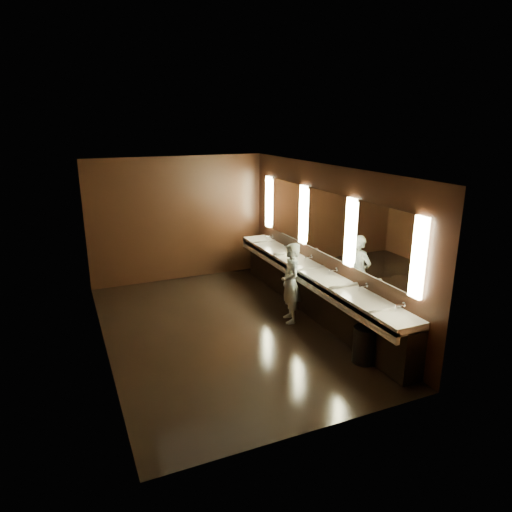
{
  "coord_description": "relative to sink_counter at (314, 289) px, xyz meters",
  "views": [
    {
      "loc": [
        -2.43,
        -6.94,
        3.55
      ],
      "look_at": [
        0.6,
        0.0,
        1.28
      ],
      "focal_mm": 32.0,
      "sensor_mm": 36.0,
      "label": 1
    }
  ],
  "objects": [
    {
      "name": "floor",
      "position": [
        -1.79,
        -0.0,
        -0.5
      ],
      "size": [
        6.0,
        6.0,
        0.0
      ],
      "primitive_type": "plane",
      "color": "black",
      "rests_on": "ground"
    },
    {
      "name": "wall_right",
      "position": [
        0.21,
        -0.0,
        0.9
      ],
      "size": [
        0.02,
        6.0,
        2.8
      ],
      "primitive_type": "cube",
      "color": "black",
      "rests_on": "floor"
    },
    {
      "name": "person",
      "position": [
        -0.56,
        -0.13,
        0.24
      ],
      "size": [
        0.46,
        0.6,
        1.47
      ],
      "primitive_type": "imported",
      "rotation": [
        0.0,
        0.0,
        -1.78
      ],
      "color": "#91ACD9",
      "rests_on": "floor"
    },
    {
      "name": "sink_counter",
      "position": [
        0.0,
        0.0,
        0.0
      ],
      "size": [
        0.55,
        5.4,
        1.01
      ],
      "color": "black",
      "rests_on": "floor"
    },
    {
      "name": "wall_left",
      "position": [
        -3.79,
        -0.0,
        0.9
      ],
      "size": [
        0.02,
        6.0,
        2.8
      ],
      "primitive_type": "cube",
      "color": "black",
      "rests_on": "floor"
    },
    {
      "name": "wall_back",
      "position": [
        -1.79,
        3.0,
        0.9
      ],
      "size": [
        4.0,
        0.02,
        2.8
      ],
      "primitive_type": "cube",
      "color": "black",
      "rests_on": "floor"
    },
    {
      "name": "trash_bin",
      "position": [
        -0.22,
        -1.9,
        -0.21
      ],
      "size": [
        0.41,
        0.41,
        0.57
      ],
      "primitive_type": "cylinder",
      "rotation": [
        0.0,
        0.0,
        0.15
      ],
      "color": "black",
      "rests_on": "floor"
    },
    {
      "name": "mirror_band",
      "position": [
        0.19,
        -0.0,
        1.25
      ],
      "size": [
        0.06,
        5.03,
        1.15
      ],
      "color": "#FAF5B6",
      "rests_on": "wall_right"
    },
    {
      "name": "wall_front",
      "position": [
        -1.79,
        -3.0,
        0.9
      ],
      "size": [
        4.0,
        0.02,
        2.8
      ],
      "primitive_type": "cube",
      "color": "black",
      "rests_on": "floor"
    },
    {
      "name": "ceiling",
      "position": [
        -1.79,
        -0.0,
        2.3
      ],
      "size": [
        4.0,
        6.0,
        0.02
      ],
      "primitive_type": "cube",
      "color": "#2D2D2B",
      "rests_on": "wall_back"
    }
  ]
}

